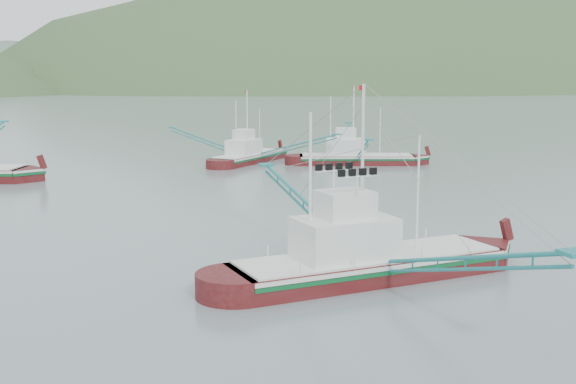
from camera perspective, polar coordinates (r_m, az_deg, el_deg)
name	(u,v)px	position (r m, az deg, el deg)	size (l,w,h in m)	color
ground	(323,269)	(38.50, 2.82, -6.10)	(1200.00, 1200.00, 0.00)	slate
main_boat	(366,247)	(36.49, 6.14, -4.35)	(14.70, 25.89, 10.52)	#450B0C
bg_boat_far	(249,146)	(83.70, -3.11, 3.67)	(18.35, 18.58, 8.98)	#450B0C
bg_boat_right	(356,148)	(82.15, 5.39, 3.47)	(13.38, 22.78, 9.50)	#450B0C
headland_right	(421,87)	(529.31, 10.45, 8.15)	(684.00, 432.00, 306.00)	#355129
ridge_distant	(105,86)	(596.27, -14.24, 8.14)	(960.00, 400.00, 240.00)	slate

